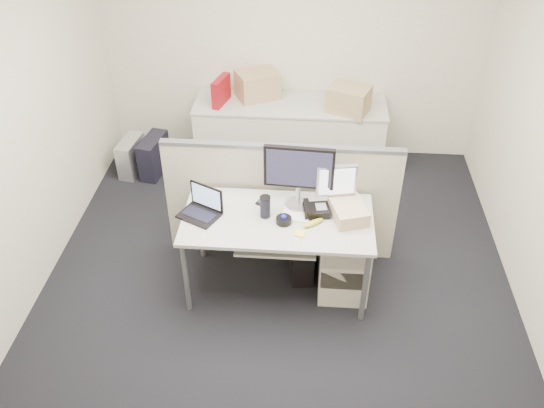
# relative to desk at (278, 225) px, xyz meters

# --- Properties ---
(floor) EXTENTS (4.00, 4.50, 0.01)m
(floor) POSITION_rel_desk_xyz_m (0.00, 0.00, -0.67)
(floor) COLOR black
(floor) RESTS_ON ground
(wall_back) EXTENTS (4.00, 0.02, 2.70)m
(wall_back) POSITION_rel_desk_xyz_m (0.00, 2.25, 0.69)
(wall_back) COLOR beige
(wall_back) RESTS_ON ground
(wall_left) EXTENTS (0.02, 4.50, 2.70)m
(wall_left) POSITION_rel_desk_xyz_m (-2.00, 0.00, 0.69)
(wall_left) COLOR beige
(wall_left) RESTS_ON ground
(desk) EXTENTS (1.50, 0.75, 0.73)m
(desk) POSITION_rel_desk_xyz_m (0.00, 0.00, 0.00)
(desk) COLOR #AEACA2
(desk) RESTS_ON floor
(keyboard_tray) EXTENTS (0.62, 0.32, 0.02)m
(keyboard_tray) POSITION_rel_desk_xyz_m (0.00, -0.18, -0.04)
(keyboard_tray) COLOR #AEACA2
(keyboard_tray) RESTS_ON desk
(drawer_pedestal) EXTENTS (0.40, 0.55, 0.65)m
(drawer_pedestal) POSITION_rel_desk_xyz_m (0.55, 0.05, -0.34)
(drawer_pedestal) COLOR beige
(drawer_pedestal) RESTS_ON floor
(cubicle_partition) EXTENTS (2.00, 0.06, 1.10)m
(cubicle_partition) POSITION_rel_desk_xyz_m (0.00, 0.45, -0.11)
(cubicle_partition) COLOR beige
(cubicle_partition) RESTS_ON floor
(back_counter) EXTENTS (2.00, 0.60, 0.72)m
(back_counter) POSITION_rel_desk_xyz_m (0.00, 1.93, -0.30)
(back_counter) COLOR beige
(back_counter) RESTS_ON floor
(monitor_main) EXTENTS (0.56, 0.24, 0.55)m
(monitor_main) POSITION_rel_desk_xyz_m (0.15, 0.18, 0.34)
(monitor_main) COLOR black
(monitor_main) RESTS_ON desk
(monitor_small) EXTENTS (0.34, 0.22, 0.39)m
(monitor_small) POSITION_rel_desk_xyz_m (0.44, 0.18, 0.26)
(monitor_small) COLOR #B7B7BC
(monitor_small) RESTS_ON desk
(laptop) EXTENTS (0.37, 0.34, 0.23)m
(laptop) POSITION_rel_desk_xyz_m (-0.62, -0.02, 0.18)
(laptop) COLOR black
(laptop) RESTS_ON desk
(trackball) EXTENTS (0.15, 0.15, 0.05)m
(trackball) POSITION_rel_desk_xyz_m (0.05, -0.05, 0.09)
(trackball) COLOR black
(trackball) RESTS_ON desk
(desk_phone) EXTENTS (0.23, 0.20, 0.06)m
(desk_phone) POSITION_rel_desk_xyz_m (0.30, 0.08, 0.10)
(desk_phone) COLOR black
(desk_phone) RESTS_ON desk
(paper_stack) EXTENTS (0.26, 0.31, 0.01)m
(paper_stack) POSITION_rel_desk_xyz_m (0.15, 0.10, 0.07)
(paper_stack) COLOR white
(paper_stack) RESTS_ON desk
(sticky_pad) EXTENTS (0.10, 0.10, 0.01)m
(sticky_pad) POSITION_rel_desk_xyz_m (0.18, -0.18, 0.07)
(sticky_pad) COLOR yellow
(sticky_pad) RESTS_ON desk
(travel_mug) EXTENTS (0.10, 0.10, 0.17)m
(travel_mug) POSITION_rel_desk_xyz_m (-0.10, 0.02, 0.15)
(travel_mug) COLOR black
(travel_mug) RESTS_ON desk
(banana) EXTENTS (0.17, 0.15, 0.04)m
(banana) POSITION_rel_desk_xyz_m (0.28, -0.06, 0.09)
(banana) COLOR yellow
(banana) RESTS_ON desk
(cellphone) EXTENTS (0.09, 0.11, 0.01)m
(cellphone) POSITION_rel_desk_xyz_m (-0.15, 0.20, 0.07)
(cellphone) COLOR black
(cellphone) RESTS_ON desk
(manila_folders) EXTENTS (0.33, 0.37, 0.12)m
(manila_folders) POSITION_rel_desk_xyz_m (0.55, 0.05, 0.12)
(manila_folders) COLOR tan
(manila_folders) RESTS_ON desk
(keyboard) EXTENTS (0.49, 0.18, 0.03)m
(keyboard) POSITION_rel_desk_xyz_m (-0.05, -0.14, -0.02)
(keyboard) COLOR black
(keyboard) RESTS_ON keyboard_tray
(pc_tower_desk) EXTENTS (0.24, 0.47, 0.42)m
(pc_tower_desk) POSITION_rel_desk_xyz_m (0.19, 0.20, -0.46)
(pc_tower_desk) COLOR black
(pc_tower_desk) RESTS_ON floor
(pc_tower_spare_dark) EXTENTS (0.26, 0.48, 0.42)m
(pc_tower_spare_dark) POSITION_rel_desk_xyz_m (-1.45, 1.63, -0.45)
(pc_tower_spare_dark) COLOR black
(pc_tower_spare_dark) RESTS_ON floor
(pc_tower_spare_silver) EXTENTS (0.23, 0.44, 0.39)m
(pc_tower_spare_silver) POSITION_rel_desk_xyz_m (-1.70, 1.63, -0.47)
(pc_tower_spare_silver) COLOR #B7B7BC
(pc_tower_spare_silver) RESTS_ON floor
(cardboard_box_left) EXTENTS (0.51, 0.47, 0.31)m
(cardboard_box_left) POSITION_rel_desk_xyz_m (-0.36, 2.05, 0.21)
(cardboard_box_left) COLOR tan
(cardboard_box_left) RESTS_ON back_counter
(cardboard_box_right) EXTENTS (0.48, 0.43, 0.28)m
(cardboard_box_right) POSITION_rel_desk_xyz_m (0.60, 1.81, 0.20)
(cardboard_box_right) COLOR tan
(cardboard_box_right) RESTS_ON back_counter
(red_binder) EXTENTS (0.16, 0.33, 0.30)m
(red_binder) POSITION_rel_desk_xyz_m (-0.72, 1.88, 0.21)
(red_binder) COLOR maroon
(red_binder) RESTS_ON back_counter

